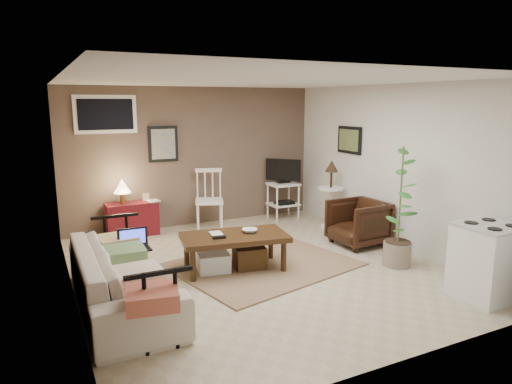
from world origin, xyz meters
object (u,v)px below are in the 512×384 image
side_table (331,186)px  stove (488,261)px  tv_stand (283,187)px  spindle_chair (209,201)px  armchair (358,221)px  potted_plant (400,202)px  sofa (121,267)px  red_console (131,216)px  coffee_table (234,249)px

side_table → stove: bearing=-92.4°
tv_stand → stove: tv_stand is taller
spindle_chair → side_table: size_ratio=0.86×
side_table → armchair: 1.06m
side_table → potted_plant: size_ratio=0.73×
spindle_chair → stove: spindle_chair is taller
spindle_chair → potted_plant: (1.58, -2.83, 0.38)m
stove → potted_plant: bearing=98.0°
side_table → sofa: bearing=-157.4°
red_console → side_table: size_ratio=0.80×
potted_plant → red_console: bearing=133.8°
side_table → potted_plant: potted_plant is taller
sofa → spindle_chair: (1.91, 2.47, 0.04)m
stove → spindle_chair: bearing=113.5°
red_console → stove: red_console is taller
coffee_table → tv_stand: bearing=47.3°
spindle_chair → potted_plant: 3.27m
tv_stand → armchair: bearing=-83.6°
coffee_table → stove: size_ratio=1.69×
sofa → red_console: red_console is taller
coffee_table → armchair: bearing=4.4°
side_table → stove: (-0.13, -3.14, -0.31)m
armchair → tv_stand: bearing=-175.2°
spindle_chair → red_console: bearing=172.8°
coffee_table → potted_plant: bearing=-21.6°
tv_stand → stove: size_ratio=1.32×
side_table → potted_plant: bearing=-98.8°
side_table → armchair: size_ratio=1.56×
red_console → tv_stand: bearing=-2.6°
tv_stand → spindle_chair: bearing=-178.5°
coffee_table → stove: stove is taller
stove → armchair: bearing=91.5°
coffee_table → armchair: size_ratio=1.89×
red_console → tv_stand: size_ratio=0.84×
sofa → red_console: bearing=-13.3°
coffee_table → side_table: size_ratio=1.22×
spindle_chair → potted_plant: potted_plant is taller
red_console → side_table: side_table is taller
potted_plant → stove: potted_plant is taller
tv_stand → side_table: 1.02m
coffee_table → sofa: 1.55m
side_table → armchair: bearing=-100.8°
sofa → stove: size_ratio=2.62×
coffee_table → spindle_chair: spindle_chair is taller
side_table → red_console: bearing=161.6°
coffee_table → potted_plant: potted_plant is taller
stove → sofa: bearing=156.9°
side_table → armchair: side_table is taller
sofa → potted_plant: 3.54m
coffee_table → spindle_chair: 2.09m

